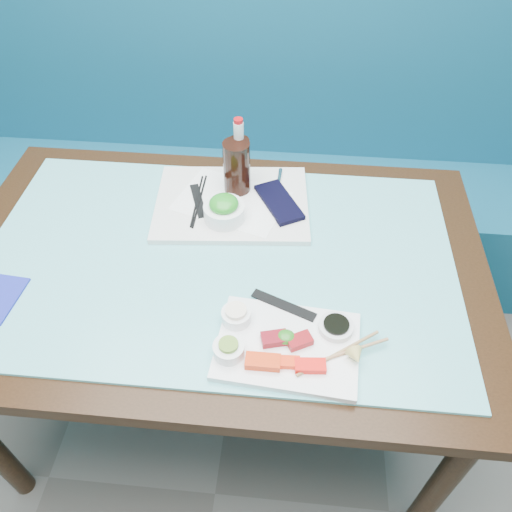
# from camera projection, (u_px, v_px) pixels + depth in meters

# --- Properties ---
(booth_bench) EXTENTS (3.00, 0.56, 1.17)m
(booth_bench) POSITION_uv_depth(u_px,v_px,m) (251.00, 177.00, 2.15)
(booth_bench) COLOR #11506C
(booth_bench) RESTS_ON ground
(dining_table) EXTENTS (1.40, 0.90, 0.75)m
(dining_table) POSITION_uv_depth(u_px,v_px,m) (219.00, 280.00, 1.36)
(dining_table) COLOR black
(dining_table) RESTS_ON ground
(glass_top) EXTENTS (1.22, 0.76, 0.01)m
(glass_top) POSITION_uv_depth(u_px,v_px,m) (217.00, 258.00, 1.30)
(glass_top) COLOR #63C2C7
(glass_top) RESTS_ON dining_table
(sashimi_plate) EXTENTS (0.33, 0.24, 0.02)m
(sashimi_plate) POSITION_uv_depth(u_px,v_px,m) (287.00, 346.00, 1.10)
(sashimi_plate) COLOR white
(sashimi_plate) RESTS_ON glass_top
(salmon_left) EXTENTS (0.07, 0.04, 0.02)m
(salmon_left) POSITION_uv_depth(u_px,v_px,m) (263.00, 362.00, 1.05)
(salmon_left) COLOR red
(salmon_left) RESTS_ON sashimi_plate
(salmon_mid) EXTENTS (0.06, 0.03, 0.01)m
(salmon_mid) POSITION_uv_depth(u_px,v_px,m) (287.00, 362.00, 1.05)
(salmon_mid) COLOR #FF2E0A
(salmon_mid) RESTS_ON sashimi_plate
(salmon_right) EXTENTS (0.07, 0.04, 0.02)m
(salmon_right) POSITION_uv_depth(u_px,v_px,m) (310.00, 366.00, 1.04)
(salmon_right) COLOR #FF110A
(salmon_right) RESTS_ON sashimi_plate
(tuna_left) EXTENTS (0.06, 0.05, 0.02)m
(tuna_left) POSITION_uv_depth(u_px,v_px,m) (274.00, 339.00, 1.09)
(tuna_left) COLOR maroon
(tuna_left) RESTS_ON sashimi_plate
(tuna_right) EXTENTS (0.06, 0.05, 0.02)m
(tuna_right) POSITION_uv_depth(u_px,v_px,m) (299.00, 341.00, 1.09)
(tuna_right) COLOR maroon
(tuna_right) RESTS_ON sashimi_plate
(seaweed_garnish) EXTENTS (0.05, 0.05, 0.02)m
(seaweed_garnish) POSITION_uv_depth(u_px,v_px,m) (286.00, 337.00, 1.09)
(seaweed_garnish) COLOR #28751B
(seaweed_garnish) RESTS_ON sashimi_plate
(ramekin_wasabi) EXTENTS (0.09, 0.09, 0.03)m
(ramekin_wasabi) POSITION_uv_depth(u_px,v_px,m) (229.00, 349.00, 1.07)
(ramekin_wasabi) COLOR white
(ramekin_wasabi) RESTS_ON sashimi_plate
(wasabi_fill) EXTENTS (0.05, 0.05, 0.01)m
(wasabi_fill) POSITION_uv_depth(u_px,v_px,m) (228.00, 344.00, 1.05)
(wasabi_fill) COLOR olive
(wasabi_fill) RESTS_ON ramekin_wasabi
(ramekin_ginger) EXTENTS (0.07, 0.07, 0.03)m
(ramekin_ginger) POSITION_uv_depth(u_px,v_px,m) (236.00, 316.00, 1.13)
(ramekin_ginger) COLOR white
(ramekin_ginger) RESTS_ON sashimi_plate
(ginger_fill) EXTENTS (0.06, 0.06, 0.01)m
(ginger_fill) POSITION_uv_depth(u_px,v_px,m) (236.00, 311.00, 1.11)
(ginger_fill) COLOR white
(ginger_fill) RESTS_ON ramekin_ginger
(soy_dish) EXTENTS (0.10, 0.10, 0.02)m
(soy_dish) POSITION_uv_depth(u_px,v_px,m) (336.00, 327.00, 1.11)
(soy_dish) COLOR silver
(soy_dish) RESTS_ON sashimi_plate
(soy_fill) EXTENTS (0.07, 0.07, 0.01)m
(soy_fill) POSITION_uv_depth(u_px,v_px,m) (336.00, 324.00, 1.11)
(soy_fill) COLOR black
(soy_fill) RESTS_ON soy_dish
(lemon_wedge) EXTENTS (0.05, 0.04, 0.04)m
(lemon_wedge) POSITION_uv_depth(u_px,v_px,m) (356.00, 356.00, 1.05)
(lemon_wedge) COLOR #DCC768
(lemon_wedge) RESTS_ON sashimi_plate
(chopstick_sleeve) EXTENTS (0.16, 0.09, 0.00)m
(chopstick_sleeve) POSITION_uv_depth(u_px,v_px,m) (284.00, 305.00, 1.16)
(chopstick_sleeve) COLOR black
(chopstick_sleeve) RESTS_ON sashimi_plate
(wooden_chopstick_a) EXTENTS (0.18, 0.13, 0.01)m
(wooden_chopstick_a) POSITION_uv_depth(u_px,v_px,m) (338.00, 353.00, 1.07)
(wooden_chopstick_a) COLOR #9B7549
(wooden_chopstick_a) RESTS_ON sashimi_plate
(wooden_chopstick_b) EXTENTS (0.20, 0.10, 0.01)m
(wooden_chopstick_b) POSITION_uv_depth(u_px,v_px,m) (343.00, 353.00, 1.07)
(wooden_chopstick_b) COLOR #AE7B52
(wooden_chopstick_b) RESTS_ON sashimi_plate
(serving_tray) EXTENTS (0.46, 0.36, 0.02)m
(serving_tray) POSITION_uv_depth(u_px,v_px,m) (232.00, 203.00, 1.43)
(serving_tray) COLOR white
(serving_tray) RESTS_ON glass_top
(paper_placemat) EXTENTS (0.35, 0.29, 0.00)m
(paper_placemat) POSITION_uv_depth(u_px,v_px,m) (232.00, 201.00, 1.42)
(paper_placemat) COLOR white
(paper_placemat) RESTS_ON serving_tray
(seaweed_bowl) EXTENTS (0.15, 0.15, 0.05)m
(seaweed_bowl) POSITION_uv_depth(u_px,v_px,m) (224.00, 212.00, 1.36)
(seaweed_bowl) COLOR white
(seaweed_bowl) RESTS_ON serving_tray
(seaweed_salad) EXTENTS (0.09, 0.09, 0.04)m
(seaweed_salad) POSITION_uv_depth(u_px,v_px,m) (224.00, 204.00, 1.33)
(seaweed_salad) COLOR #238D20
(seaweed_salad) RESTS_ON seaweed_bowl
(cola_glass) EXTENTS (0.08, 0.08, 0.16)m
(cola_glass) POSITION_uv_depth(u_px,v_px,m) (237.00, 167.00, 1.40)
(cola_glass) COLOR black
(cola_glass) RESTS_ON serving_tray
(navy_pouch) EXTENTS (0.15, 0.19, 0.01)m
(navy_pouch) POSITION_uv_depth(u_px,v_px,m) (279.00, 202.00, 1.41)
(navy_pouch) COLOR black
(navy_pouch) RESTS_ON serving_tray
(fork) EXTENTS (0.02, 0.10, 0.01)m
(fork) POSITION_uv_depth(u_px,v_px,m) (279.00, 179.00, 1.48)
(fork) COLOR silver
(fork) RESTS_ON serving_tray
(black_chopstick_a) EXTENTS (0.01, 0.22, 0.01)m
(black_chopstick_a) POSITION_uv_depth(u_px,v_px,m) (197.00, 200.00, 1.42)
(black_chopstick_a) COLOR black
(black_chopstick_a) RESTS_ON serving_tray
(black_chopstick_b) EXTENTS (0.01, 0.23, 0.01)m
(black_chopstick_b) POSITION_uv_depth(u_px,v_px,m) (200.00, 201.00, 1.42)
(black_chopstick_b) COLOR black
(black_chopstick_b) RESTS_ON serving_tray
(tray_sleeve) EXTENTS (0.07, 0.15, 0.00)m
(tray_sleeve) POSITION_uv_depth(u_px,v_px,m) (198.00, 201.00, 1.42)
(tray_sleeve) COLOR black
(tray_sleeve) RESTS_ON serving_tray
(cola_bottle_body) EXTENTS (0.06, 0.06, 0.17)m
(cola_bottle_body) POSITION_uv_depth(u_px,v_px,m) (240.00, 165.00, 1.43)
(cola_bottle_body) COLOR black
(cola_bottle_body) RESTS_ON glass_top
(cola_bottle_neck) EXTENTS (0.03, 0.03, 0.05)m
(cola_bottle_neck) POSITION_uv_depth(u_px,v_px,m) (239.00, 131.00, 1.35)
(cola_bottle_neck) COLOR white
(cola_bottle_neck) RESTS_ON cola_bottle_body
(cola_bottle_cap) EXTENTS (0.03, 0.03, 0.01)m
(cola_bottle_cap) POSITION_uv_depth(u_px,v_px,m) (238.00, 121.00, 1.33)
(cola_bottle_cap) COLOR #B60B10
(cola_bottle_cap) RESTS_ON cola_bottle_neck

